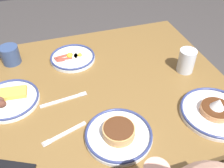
{
  "coord_description": "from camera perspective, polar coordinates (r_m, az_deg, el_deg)",
  "views": [
    {
      "loc": [
        0.21,
        0.82,
        1.5
      ],
      "look_at": [
        -0.04,
        0.03,
        0.77
      ],
      "focal_mm": 40.37,
      "sensor_mm": 36.0,
      "label": 1
    }
  ],
  "objects": [
    {
      "name": "dining_table",
      "position": [
        1.19,
        -2.27,
        -3.36
      ],
      "size": [
        1.14,
        0.94,
        0.74
      ],
      "color": "brown",
      "rests_on": "ground_plane"
    },
    {
      "name": "fork_far",
      "position": [
        1.08,
        -10.77,
        -3.51
      ],
      "size": [
        0.2,
        0.04,
        0.01
      ],
      "color": "silver",
      "rests_on": "dining_table"
    },
    {
      "name": "plate_far_companion",
      "position": [
        1.08,
        22.34,
        -5.73
      ],
      "size": [
        0.27,
        0.27,
        0.08
      ],
      "color": "white",
      "rests_on": "dining_table"
    },
    {
      "name": "plate_near_main",
      "position": [
        1.3,
        -8.92,
        5.96
      ],
      "size": [
        0.23,
        0.23,
        0.04
      ],
      "color": "white",
      "rests_on": "dining_table"
    },
    {
      "name": "plate_center_pancakes",
      "position": [
        0.93,
        1.51,
        -11.2
      ],
      "size": [
        0.25,
        0.25,
        0.05
      ],
      "color": "white",
      "rests_on": "dining_table"
    },
    {
      "name": "drinking_glass",
      "position": [
        1.24,
        16.46,
        4.85
      ],
      "size": [
        0.08,
        0.08,
        0.11
      ],
      "color": "silver",
      "rests_on": "dining_table"
    },
    {
      "name": "fork_near",
      "position": [
        0.96,
        -10.71,
        -11.0
      ],
      "size": [
        0.17,
        0.07,
        0.01
      ],
      "color": "silver",
      "rests_on": "dining_table"
    },
    {
      "name": "coffee_mug",
      "position": [
        1.34,
        -22.16,
        6.18
      ],
      "size": [
        0.11,
        0.09,
        0.09
      ],
      "color": "#334772",
      "rests_on": "dining_table"
    },
    {
      "name": "plate_far_side",
      "position": [
        1.13,
        -22.36,
        -3.24
      ],
      "size": [
        0.25,
        0.25,
        0.05
      ],
      "color": "white",
      "rests_on": "dining_table"
    }
  ]
}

